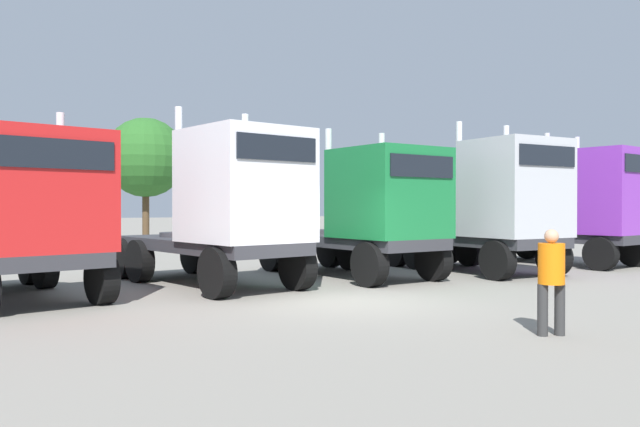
# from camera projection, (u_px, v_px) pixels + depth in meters

# --- Properties ---
(ground) EXTENTS (200.00, 200.00, 0.00)m
(ground) POSITION_uv_depth(u_px,v_px,m) (355.00, 302.00, 13.33)
(ground) COLOR gray
(semi_truck_red) EXTENTS (3.78, 6.13, 4.09)m
(semi_truck_red) POSITION_uv_depth(u_px,v_px,m) (27.00, 214.00, 13.03)
(semi_truck_red) COLOR #333338
(semi_truck_red) RESTS_ON ground
(semi_truck_white) EXTENTS (3.77, 6.65, 4.39)m
(semi_truck_white) POSITION_uv_depth(u_px,v_px,m) (231.00, 206.00, 15.34)
(semi_truck_white) COLOR #333338
(semi_truck_white) RESTS_ON ground
(semi_truck_green) EXTENTS (3.23, 6.24, 4.11)m
(semi_truck_green) POSITION_uv_depth(u_px,v_px,m) (373.00, 211.00, 17.32)
(semi_truck_green) COLOR #333338
(semi_truck_green) RESTS_ON ground
(semi_truck_silver) EXTENTS (2.70, 5.89, 4.47)m
(semi_truck_silver) POSITION_uv_depth(u_px,v_px,m) (500.00, 206.00, 18.55)
(semi_truck_silver) COLOR #333338
(semi_truck_silver) RESTS_ON ground
(semi_truck_purple) EXTENTS (3.66, 6.66, 4.44)m
(semi_truck_purple) POSITION_uv_depth(u_px,v_px,m) (584.00, 206.00, 21.29)
(semi_truck_purple) COLOR #333338
(semi_truck_purple) RESTS_ON ground
(visitor_in_hivis) EXTENTS (0.51, 0.51, 1.64)m
(visitor_in_hivis) POSITION_uv_depth(u_px,v_px,m) (551.00, 274.00, 9.83)
(visitor_in_hivis) COLOR #2F2F2F
(visitor_in_hivis) RESTS_ON ground
(oak_far_centre) EXTENTS (4.16, 4.16, 6.63)m
(oak_far_centre) POSITION_uv_depth(u_px,v_px,m) (146.00, 158.00, 33.44)
(oak_far_centre) COLOR #4C3823
(oak_far_centre) RESTS_ON ground
(oak_far_right) EXTENTS (3.32, 3.32, 5.45)m
(oak_far_right) POSITION_uv_depth(u_px,v_px,m) (275.00, 177.00, 38.64)
(oak_far_right) COLOR #4C3823
(oak_far_right) RESTS_ON ground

